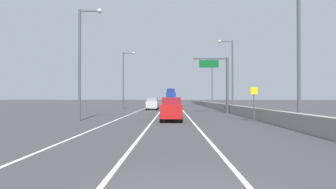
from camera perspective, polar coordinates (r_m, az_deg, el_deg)
The scene contains 17 objects.
ground_plane at distance 69.75m, azimuth 0.98°, elevation -2.33°, with size 320.00×320.00×0.00m, color #38383A.
lane_stripe_left at distance 60.97m, azimuth -4.16°, elevation -2.58°, with size 0.16×130.00×0.00m, color silver.
lane_stripe_center at distance 60.77m, azimuth -0.86°, elevation -2.59°, with size 0.16×130.00×0.00m, color silver.
lane_stripe_right at distance 60.78m, azimuth 2.44°, elevation -2.59°, with size 0.16×130.00×0.00m, color silver.
jersey_barrier_right at distance 46.45m, azimuth 10.75°, elevation -2.52°, with size 0.60×120.00×1.10m, color gray.
overhead_sign_gantry at distance 37.45m, azimuth 11.11°, elevation 3.41°, with size 4.68×0.36×7.50m.
speed_advisory_sign at distance 24.98m, azimuth 17.45°, elevation -1.38°, with size 0.60×0.11×3.00m.
lamp_post_right_near at distance 20.70m, azimuth 24.88°, elevation 9.76°, with size 2.14×0.44×10.14m.
lamp_post_right_second at distance 39.34m, azimuth 12.89°, elevation 4.82°, with size 2.14×0.44×10.14m.
lamp_post_right_third at distance 58.71m, azimuth 8.90°, elevation 3.03°, with size 2.14×0.44×10.14m.
lamp_post_left_near at distance 26.12m, azimuth -17.36°, elevation 7.58°, with size 2.14×0.44×10.14m.
lamp_post_left_mid at distance 49.06m, azimuth -8.96°, elevation 3.74°, with size 2.14×0.44×10.14m.
car_silver_0 at distance 46.62m, azimuth -3.22°, elevation -1.91°, with size 2.03×4.32×2.10m.
car_black_1 at distance 33.28m, azimuth 0.59°, elevation -2.56°, with size 1.83×4.14×1.96m.
car_gray_2 at distance 79.87m, azimuth 0.41°, elevation -1.39°, with size 1.88×4.19×2.03m.
car_red_3 at distance 24.53m, azimuth 0.78°, elevation -3.08°, with size 1.99×4.66×2.11m.
box_truck at distance 71.43m, azimuth 0.58°, elevation -0.66°, with size 2.57×9.28×4.44m.
Camera 1 is at (-0.33, -5.72, 2.12)m, focal length 29.34 mm.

